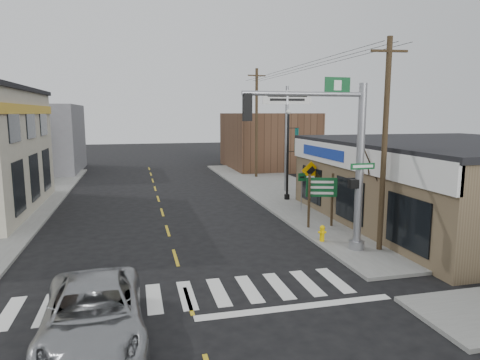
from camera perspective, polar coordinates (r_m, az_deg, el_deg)
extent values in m
plane|color=black|center=(13.45, -6.89, -15.67)|extent=(140.00, 140.00, 0.00)
cube|color=slate|center=(27.78, 8.39, -2.67)|extent=(6.00, 38.00, 0.13)
cube|color=gold|center=(20.96, -9.63, -6.67)|extent=(0.12, 56.00, 0.01)
cube|color=silver|center=(13.81, -7.10, -14.97)|extent=(11.00, 2.20, 0.01)
cube|color=brown|center=(24.41, 26.98, -0.52)|extent=(12.00, 14.00, 4.00)
cube|color=#503624|center=(44.33, 3.72, 5.25)|extent=(8.00, 10.00, 5.60)
cube|color=slate|center=(45.25, -26.25, 4.94)|extent=(9.00, 10.00, 6.40)
imported|color=#97999C|center=(11.53, -18.98, -16.52)|extent=(2.62, 5.30, 1.45)
cylinder|color=gray|center=(17.51, 15.67, 1.50)|extent=(0.31, 0.31, 6.60)
cylinder|color=gray|center=(16.33, 8.55, 11.28)|extent=(4.84, 0.18, 0.18)
cube|color=black|center=(15.61, 0.84, 9.68)|extent=(0.31, 0.24, 0.99)
cube|color=#0D4A21|center=(17.31, 16.05, 1.77)|extent=(1.04, 0.04, 0.24)
cube|color=#0D4A21|center=(16.89, 12.81, 12.20)|extent=(1.04, 0.05, 0.60)
cube|color=black|center=(17.43, 14.96, -0.51)|extent=(0.35, 0.29, 0.35)
cube|color=#40301D|center=(20.75, 9.18, -2.77)|extent=(0.09, 0.09, 2.60)
cube|color=#40301D|center=(21.24, 12.18, -2.59)|extent=(0.09, 0.09, 2.60)
cube|color=#044A15|center=(20.82, 10.82, -0.96)|extent=(1.48, 0.05, 0.93)
cylinder|color=#F0C000|center=(18.86, 10.89, -7.18)|extent=(0.20, 0.20, 0.56)
sphere|color=#F0C000|center=(18.77, 10.92, -6.27)|extent=(0.22, 0.22, 0.22)
cylinder|color=gray|center=(24.53, 9.36, -1.02)|extent=(0.06, 0.06, 2.56)
cube|color=#D99100|center=(24.36, 9.45, 1.22)|extent=(1.09, 0.03, 1.09)
cylinder|color=black|center=(27.22, 6.37, 3.11)|extent=(0.15, 0.15, 5.49)
sphere|color=silver|center=(27.09, 6.47, 9.01)|extent=(0.30, 0.30, 0.30)
cube|color=#0A564C|center=(27.34, 7.55, 5.34)|extent=(0.02, 0.58, 1.48)
cylinder|color=gray|center=(30.24, 6.20, 5.42)|extent=(0.22, 0.22, 7.31)
cube|color=silver|center=(30.21, 6.29, 10.88)|extent=(3.44, 0.18, 0.91)
cylinder|color=black|center=(19.88, 17.83, -2.78)|extent=(0.20, 0.20, 3.15)
ellipsoid|color=#1D3718|center=(20.69, 19.65, -5.49)|extent=(1.33, 1.33, 1.00)
ellipsoid|color=#173312|center=(23.91, 16.37, -3.62)|extent=(1.13, 1.13, 0.85)
cylinder|color=#483A21|center=(17.67, 18.69, 4.24)|extent=(0.22, 0.22, 8.32)
cube|color=#483A21|center=(17.78, 19.29, 15.94)|extent=(1.45, 0.09, 0.09)
cylinder|color=#3C301E|center=(36.90, 2.21, 7.55)|extent=(0.24, 0.24, 9.20)
cube|color=#3C301E|center=(37.03, 2.25, 13.75)|extent=(1.60, 0.10, 0.10)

